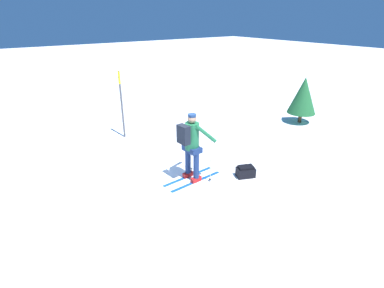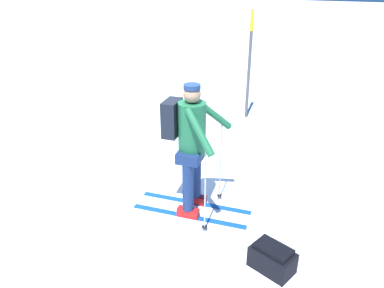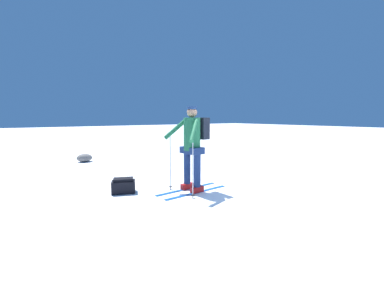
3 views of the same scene
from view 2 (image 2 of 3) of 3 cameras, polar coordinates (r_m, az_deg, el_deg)
ground_plane at (r=6.11m, az=-4.72°, el=-5.49°), size 80.00×80.00×0.00m
skier at (r=4.87m, az=-0.30°, el=0.53°), size 1.66×1.02×1.83m
dropped_backpack at (r=4.49m, az=12.13°, el=-16.69°), size 0.56×0.47×0.32m
trail_marker at (r=8.37m, az=8.78°, el=12.82°), size 0.07×0.07×2.35m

